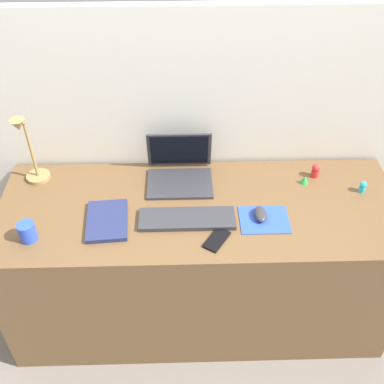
% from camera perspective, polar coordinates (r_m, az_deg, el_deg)
% --- Properties ---
extents(ground_plane, '(6.00, 6.00, 0.00)m').
position_cam_1_polar(ground_plane, '(2.65, 0.77, -13.65)').
color(ground_plane, slate).
extents(back_wall, '(2.99, 0.05, 1.50)m').
position_cam_1_polar(back_wall, '(2.36, 0.60, 4.38)').
color(back_wall, silver).
rests_on(back_wall, ground_plane).
extents(desk, '(1.79, 0.65, 0.74)m').
position_cam_1_polar(desk, '(2.35, 0.85, -8.45)').
color(desk, brown).
rests_on(desk, ground_plane).
extents(laptop, '(0.30, 0.25, 0.21)m').
position_cam_1_polar(laptop, '(2.21, -1.51, 2.86)').
color(laptop, '#333338').
rests_on(laptop, desk).
extents(keyboard, '(0.41, 0.13, 0.02)m').
position_cam_1_polar(keyboard, '(2.02, -0.60, -3.25)').
color(keyboard, '#333338').
rests_on(keyboard, desk).
extents(mousepad, '(0.21, 0.17, 0.00)m').
position_cam_1_polar(mousepad, '(2.05, 8.69, -3.31)').
color(mousepad, blue).
rests_on(mousepad, desk).
extents(mouse, '(0.06, 0.10, 0.03)m').
position_cam_1_polar(mouse, '(2.04, 8.25, -2.66)').
color(mouse, '#333338').
rests_on(mouse, mousepad).
extents(cell_phone, '(0.12, 0.14, 0.01)m').
position_cam_1_polar(cell_phone, '(1.94, 3.00, -5.76)').
color(cell_phone, black).
rests_on(cell_phone, desk).
extents(desk_lamp, '(0.11, 0.15, 0.37)m').
position_cam_1_polar(desk_lamp, '(2.23, -19.04, 4.62)').
color(desk_lamp, '#A5844C').
rests_on(desk_lamp, desk).
extents(notebook_pad, '(0.19, 0.25, 0.02)m').
position_cam_1_polar(notebook_pad, '(2.04, -10.20, -3.41)').
color(notebook_pad, navy).
rests_on(notebook_pad, desk).
extents(coffee_mug, '(0.07, 0.07, 0.08)m').
position_cam_1_polar(coffee_mug, '(2.03, -19.24, -4.54)').
color(coffee_mug, blue).
rests_on(coffee_mug, desk).
extents(toy_figurine_green, '(0.04, 0.04, 0.04)m').
position_cam_1_polar(toy_figurine_green, '(2.26, 13.41, 1.47)').
color(toy_figurine_green, green).
rests_on(toy_figurine_green, desk).
extents(toy_figurine_cyan, '(0.03, 0.03, 0.06)m').
position_cam_1_polar(toy_figurine_cyan, '(2.28, 19.90, 0.65)').
color(toy_figurine_cyan, '#28B7CC').
rests_on(toy_figurine_cyan, desk).
extents(toy_figurine_red, '(0.04, 0.04, 0.07)m').
position_cam_1_polar(toy_figurine_red, '(2.30, 14.67, 2.54)').
color(toy_figurine_red, red).
rests_on(toy_figurine_red, desk).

